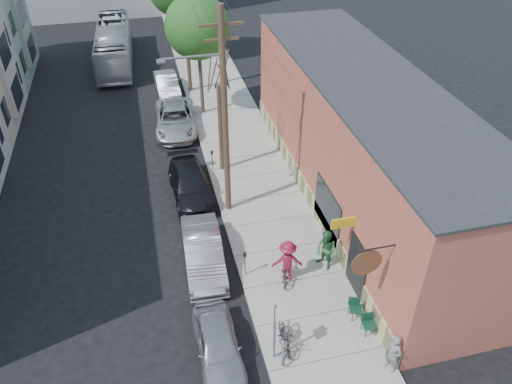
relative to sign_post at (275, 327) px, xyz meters
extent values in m
plane|color=black|center=(-2.35, 3.46, -1.83)|extent=(120.00, 120.00, 0.00)
cube|color=#A4A197|center=(1.90, 14.46, -1.76)|extent=(4.50, 58.00, 0.15)
cube|color=#AA523F|center=(6.65, 8.46, 1.42)|extent=(5.00, 20.00, 6.50)
cube|color=#2B2B2D|center=(6.65, 8.46, 4.72)|extent=(5.20, 20.20, 0.12)
cube|color=#C3BE7A|center=(4.13, 8.46, -1.28)|extent=(0.10, 20.00, 1.10)
cube|color=black|center=(4.12, 2.46, -0.53)|extent=(0.10, 1.60, 2.60)
cube|color=black|center=(4.12, 5.96, -0.23)|extent=(0.08, 3.00, 2.20)
cylinder|color=brown|center=(3.20, 0.26, 2.07)|extent=(1.10, 0.06, 1.10)
cube|color=gold|center=(3.65, 3.26, 1.27)|extent=(1.00, 0.08, 0.45)
cube|color=gray|center=(-11.60, 29.46, 2.67)|extent=(1.10, 3.20, 7.00)
cube|color=slate|center=(0.00, 0.00, -0.28)|extent=(0.07, 0.07, 2.80)
cube|color=silver|center=(0.00, 0.00, 0.72)|extent=(0.02, 0.45, 0.60)
cylinder|color=slate|center=(-0.10, 4.27, -1.13)|extent=(0.06, 0.06, 1.10)
cylinder|color=black|center=(-0.10, 4.27, -0.53)|extent=(0.14, 0.14, 0.18)
cylinder|color=slate|center=(-0.10, 12.51, -1.13)|extent=(0.06, 0.06, 1.10)
cylinder|color=black|center=(-0.10, 12.51, -0.53)|extent=(0.14, 0.14, 0.18)
cylinder|color=#503A28|center=(0.10, 8.96, 3.32)|extent=(0.28, 0.28, 10.00)
cube|color=#503A28|center=(0.10, 8.96, 7.52)|extent=(1.80, 0.12, 0.12)
cube|color=#503A28|center=(0.10, 8.96, 6.92)|extent=(1.40, 0.10, 0.10)
cylinder|color=slate|center=(-2.40, 8.96, 6.22)|extent=(0.35, 0.24, 0.24)
cylinder|color=#503A28|center=(0.10, 23.18, 3.32)|extent=(0.28, 0.28, 10.00)
cylinder|color=#44392C|center=(0.45, 12.55, 0.83)|extent=(0.24, 0.24, 5.02)
cylinder|color=#44392C|center=(0.45, 19.57, 1.00)|extent=(0.24, 0.24, 5.37)
sphere|color=#296322|center=(0.45, 19.57, 4.02)|extent=(3.95, 3.95, 3.95)
cylinder|color=#44392C|center=(0.45, 29.50, 1.07)|extent=(0.24, 0.24, 5.51)
imported|color=slate|center=(3.85, -1.44, -0.84)|extent=(0.58, 0.71, 1.68)
imported|color=#2A693F|center=(3.34, 3.89, -0.71)|extent=(1.07, 1.17, 1.95)
imported|color=maroon|center=(1.56, 3.65, -0.69)|extent=(1.39, 0.95, 1.98)
imported|color=black|center=(1.56, 3.65, -1.23)|extent=(1.21, 1.84, 0.91)
imported|color=black|center=(0.50, 0.36, -1.21)|extent=(0.46, 1.58, 0.95)
imported|color=slate|center=(0.53, 0.29, -1.18)|extent=(1.39, 2.01, 1.00)
imported|color=#9A9AA1|center=(-1.93, 0.62, -1.18)|extent=(1.58, 3.87, 1.31)
imported|color=#9B9CA2|center=(-1.70, 5.37, -1.07)|extent=(1.81, 4.70, 1.53)
imported|color=black|center=(-1.55, 10.62, -1.13)|extent=(2.16, 4.93, 1.41)
imported|color=#B2B7BA|center=(-1.55, 17.88, -1.09)|extent=(2.85, 5.49, 1.48)
imported|color=#A9ACB1|center=(-1.55, 23.18, -1.13)|extent=(1.66, 4.34, 1.41)
imported|color=silver|center=(-5.04, 30.06, -0.33)|extent=(2.91, 10.84, 3.00)
camera|label=1|loc=(-3.23, -10.51, 13.88)|focal=35.00mm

